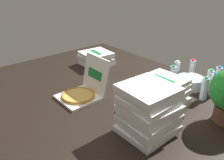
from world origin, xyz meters
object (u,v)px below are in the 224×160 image
Objects in this scene: water_bottle_1 at (172,76)px; water_bottle_0 at (192,70)px; water_bottle_4 at (214,84)px; pizza_stack_left_mid at (96,58)px; open_pizza_box at (83,90)px; water_bottle_2 at (176,71)px; water_bottle_5 at (218,77)px; pizza_stack_center_far at (148,110)px; water_bottle_3 at (209,80)px; water_bottle_6 at (204,89)px; ice_bucket at (190,82)px; pizza_stack_left_near at (162,92)px.

water_bottle_0 is at bearing 83.69° from water_bottle_1.
pizza_stack_left_mid is at bearing -164.74° from water_bottle_4.
open_pizza_box is 1.85× the size of water_bottle_2.
water_bottle_0 is 0.31m from water_bottle_5.
pizza_stack_center_far is 1.69× the size of water_bottle_3.
water_bottle_0 is 0.32m from water_bottle_3.
water_bottle_0 is at bearing -175.69° from water_bottle_5.
water_bottle_4 reaches higher than pizza_stack_left_mid.
water_bottle_5 is (0.80, 1.28, 0.04)m from open_pizza_box.
pizza_stack_left_mid is at bearing -156.83° from water_bottle_5.
water_bottle_5 is at bearing 97.15° from water_bottle_6.
open_pizza_box is at bearing -111.21° from water_bottle_0.
water_bottle_1 is (1.10, 0.26, 0.03)m from pizza_stack_left_mid.
water_bottle_4 is at bearing 5.80° from ice_bucket.
water_bottle_2 and water_bottle_6 have the same top height.
pizza_stack_center_far is at bearing -91.42° from water_bottle_6.
pizza_stack_left_near reaches higher than water_bottle_3.
water_bottle_0 is at bearing 63.36° from water_bottle_2.
pizza_stack_center_far is at bearing -87.63° from water_bottle_3.
water_bottle_5 is (0.31, 0.02, 0.00)m from water_bottle_0.
water_bottle_2 is at bearing -179.88° from water_bottle_4.
pizza_stack_left_near reaches higher than water_bottle_1.
open_pizza_box reaches higher than pizza_stack_left_mid.
water_bottle_0 and water_bottle_3 have the same top height.
water_bottle_6 is at bearing -94.72° from water_bottle_4.
pizza_stack_center_far is 1.69× the size of water_bottle_2.
pizza_stack_left_near is 1.63× the size of water_bottle_1.
water_bottle_6 is at bearing 9.42° from pizza_stack_left_mid.
water_bottle_3 is (0.39, 0.06, 0.00)m from water_bottle_2.
water_bottle_2 is (0.39, 1.07, 0.04)m from open_pizza_box.
water_bottle_2 is 1.00× the size of water_bottle_3.
water_bottle_1 is at bearing 113.71° from pizza_stack_left_near.
pizza_stack_left_mid is 1.13m from water_bottle_1.
water_bottle_2 is at bearing 69.78° from open_pizza_box.
water_bottle_3 is (0.15, 0.63, -0.02)m from pizza_stack_left_near.
ice_bucket is 1.16× the size of water_bottle_4.
open_pizza_box is at bearing -110.22° from water_bottle_2.
water_bottle_6 reaches higher than ice_bucket.
ice_bucket is (-0.22, 0.98, -0.15)m from pizza_stack_center_far.
water_bottle_0 is (1.14, 0.60, 0.03)m from pizza_stack_left_mid.
water_bottle_2 is at bearing -116.64° from water_bottle_0.
water_bottle_2 is 0.48m from water_bottle_6.
water_bottle_1 and water_bottle_3 have the same top height.
pizza_stack_center_far is 1.22m from water_bottle_5.
water_bottle_0 is 0.42m from water_bottle_4.
open_pizza_box is at bearing -124.68° from water_bottle_3.
water_bottle_6 is (0.06, -0.22, 0.00)m from water_bottle_3.
water_bottle_1 reaches higher than pizza_stack_left_mid.
water_bottle_1 is 0.44m from water_bottle_4.
open_pizza_box reaches higher than water_bottle_0.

